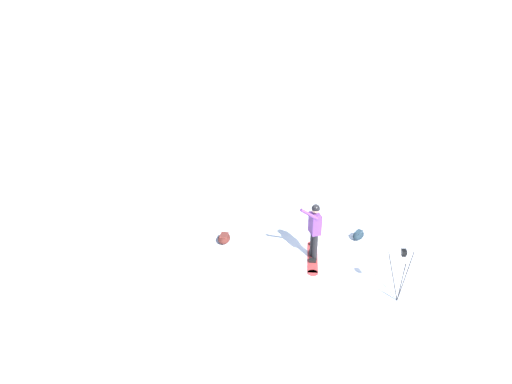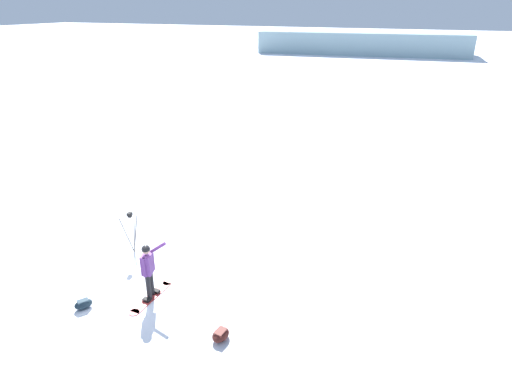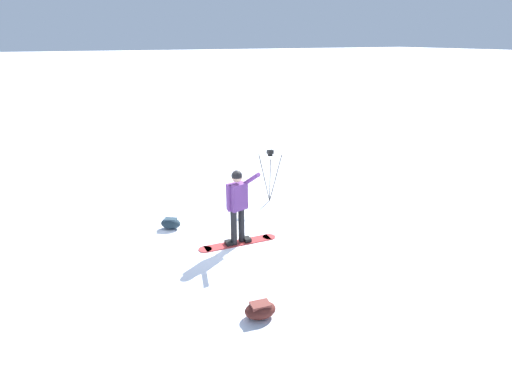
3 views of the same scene
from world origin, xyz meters
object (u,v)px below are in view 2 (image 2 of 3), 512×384
object	(u,v)px
gear_bag_small	(221,334)
snowboarder	(148,266)
snowboard	(152,296)
gear_bag_large	(83,304)
camera_tripod	(131,224)

from	to	relation	value
gear_bag_small	snowboarder	bearing A→B (deg)	163.71
snowboard	gear_bag_small	bearing A→B (deg)	-16.22
snowboarder	snowboard	xyz separation A→B (m)	(0.00, -0.00, -1.01)
snowboarder	gear_bag_small	distance (m)	2.85
snowboard	gear_bag_small	world-z (taller)	gear_bag_small
gear_bag_large	gear_bag_small	bearing A→B (deg)	5.26
gear_bag_large	gear_bag_small	world-z (taller)	same
gear_bag_small	gear_bag_large	bearing A→B (deg)	-174.74
snowboarder	gear_bag_large	bearing A→B (deg)	-141.64
gear_bag_large	gear_bag_small	size ratio (longest dim) A/B	0.99
gear_bag_small	snowboard	bearing A→B (deg)	163.78
gear_bag_large	camera_tripod	distance (m)	3.16
snowboard	gear_bag_large	xyz separation A→B (m)	(-1.43, -1.12, 0.12)
camera_tripod	gear_bag_small	bearing A→B (deg)	-29.67
snowboard	gear_bag_small	distance (m)	2.70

